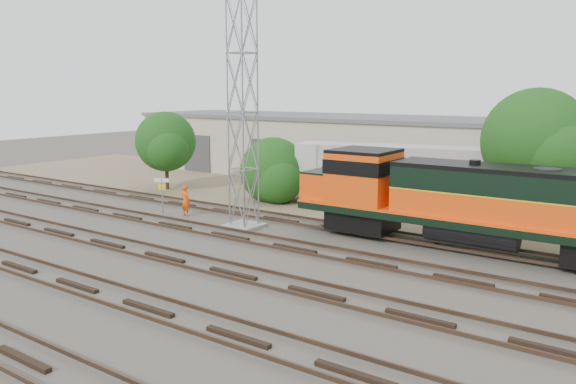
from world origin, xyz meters
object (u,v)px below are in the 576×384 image
Objects in this scene: signal_tower at (243,117)px; semi_trailer at (402,169)px; worker at (186,201)px; locomotive at (466,200)px.

semi_trailer is (4.92, 9.84, -3.54)m from signal_tower.
semi_trailer is at bearing -131.67° from worker.
locomotive is 9.29× the size of worker.
locomotive is 1.41× the size of signal_tower.
signal_tower is 7.00m from worker.
signal_tower is 6.60× the size of worker.
signal_tower reaches higher than worker.
signal_tower is (-11.30, -2.45, 3.65)m from locomotive.
locomotive reaches higher than worker.
signal_tower is at bearing -179.95° from worker.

